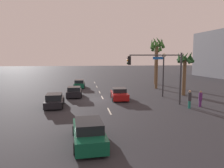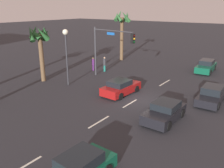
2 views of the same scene
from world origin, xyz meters
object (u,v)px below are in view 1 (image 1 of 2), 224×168
at_px(car_3, 79,84).
at_px(palm_tree_1, 185,62).
at_px(pedestrian_0, 190,99).
at_px(palm_tree_0, 156,55).
at_px(car_1, 119,94).
at_px(traffic_signal, 161,69).
at_px(pedestrian_1, 200,98).
at_px(car_0, 74,92).
at_px(palm_tree_2, 157,50).
at_px(car_2, 54,101).
at_px(car_4, 89,132).
at_px(streetlamp, 163,66).

distance_m(car_3, palm_tree_1, 17.52).
distance_m(pedestrian_0, palm_tree_0, 20.31).
bearing_deg(palm_tree_0, palm_tree_1, -1.85).
relative_size(car_1, traffic_signal, 0.70).
relative_size(car_3, pedestrian_0, 2.22).
bearing_deg(pedestrian_1, car_0, -120.45).
xyz_separation_m(palm_tree_1, palm_tree_2, (-6.72, -1.53, 1.93)).
bearing_deg(car_2, car_4, 17.59).
xyz_separation_m(streetlamp, palm_tree_0, (-12.90, 3.64, 1.57)).
distance_m(car_0, palm_tree_0, 19.52).
height_order(traffic_signal, pedestrian_0, traffic_signal).
distance_m(car_1, car_4, 13.75).
height_order(car_0, car_4, car_4).
bearing_deg(car_2, palm_tree_1, 104.93).
xyz_separation_m(car_2, palm_tree_0, (-16.70, 17.06, 4.98)).
xyz_separation_m(traffic_signal, streetlamp, (-4.37, 1.99, 0.14)).
relative_size(traffic_signal, pedestrian_1, 3.48).
xyz_separation_m(car_0, traffic_signal, (6.08, 9.56, 3.28)).
bearing_deg(palm_tree_1, car_3, -123.67).
distance_m(traffic_signal, palm_tree_1, 7.27).
bearing_deg(streetlamp, car_1, -81.02).
relative_size(traffic_signal, palm_tree_2, 0.69).
height_order(traffic_signal, palm_tree_2, palm_tree_2).
xyz_separation_m(pedestrian_1, palm_tree_0, (-19.00, 1.92, 4.73)).
bearing_deg(car_2, streetlamp, 105.82).
bearing_deg(pedestrian_0, car_2, -101.49).
height_order(car_2, palm_tree_0, palm_tree_0).
distance_m(palm_tree_0, palm_tree_1, 12.32).
bearing_deg(traffic_signal, palm_tree_0, 161.94).
relative_size(car_0, car_1, 0.95).
distance_m(car_0, car_2, 5.82).
bearing_deg(car_0, palm_tree_2, 113.04).
bearing_deg(car_3, palm_tree_0, 100.79).
bearing_deg(streetlamp, pedestrian_1, 15.73).
distance_m(car_3, pedestrian_0, 20.12).
bearing_deg(palm_tree_0, car_4, -27.13).
bearing_deg(car_4, palm_tree_2, 150.95).
height_order(streetlamp, pedestrian_1, streetlamp).
bearing_deg(traffic_signal, car_2, -92.84).
bearing_deg(palm_tree_0, car_3, -79.21).
relative_size(car_0, palm_tree_0, 0.50).
bearing_deg(pedestrian_1, car_2, -98.61).
bearing_deg(traffic_signal, car_4, -40.21).
bearing_deg(palm_tree_1, pedestrian_0, -22.54).
bearing_deg(car_1, car_3, -155.72).
relative_size(car_1, pedestrian_1, 2.45).
height_order(car_1, streetlamp, streetlamp).
bearing_deg(palm_tree_1, palm_tree_2, -167.20).
distance_m(car_4, streetlamp, 17.67).
relative_size(car_1, car_3, 1.01).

